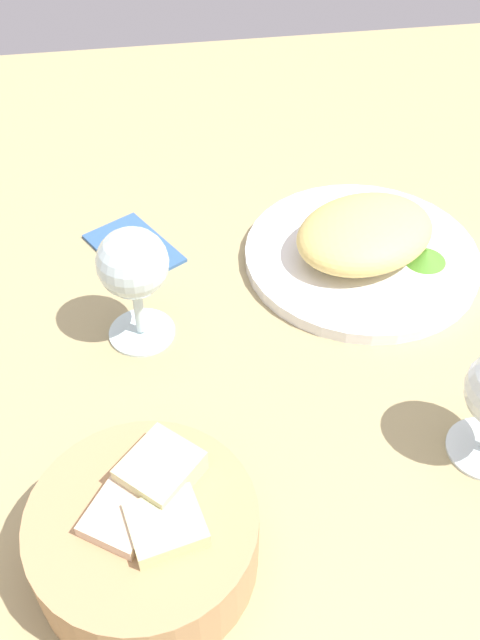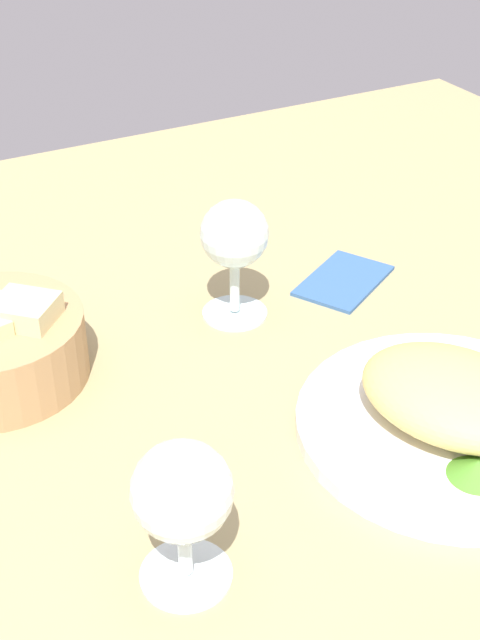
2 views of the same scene
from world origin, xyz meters
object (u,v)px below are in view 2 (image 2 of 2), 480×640
at_px(plate, 449,426).
at_px(folded_napkin, 344,279).
at_px(wine_glass_far, 182,498).
at_px(wine_glass_near, 235,241).

height_order(plate, folded_napkin, plate).
height_order(wine_glass_far, folded_napkin, wine_glass_far).
bearing_deg(wine_glass_far, wine_glass_near, -33.34).
xyz_separation_m(wine_glass_near, wine_glass_far, (-0.28, 0.19, -0.01)).
distance_m(wine_glass_near, folded_napkin, 0.16).
bearing_deg(wine_glass_near, wine_glass_far, 146.66).
relative_size(plate, wine_glass_far, 2.23).
bearing_deg(wine_glass_near, folded_napkin, -89.34).
height_order(plate, wine_glass_near, wine_glass_near).
bearing_deg(plate, folded_napkin, -13.46).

